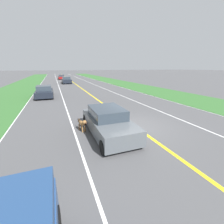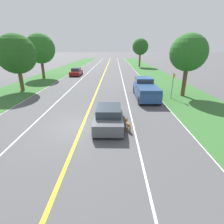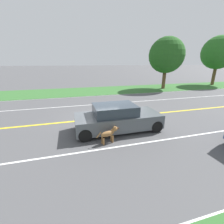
# 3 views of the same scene
# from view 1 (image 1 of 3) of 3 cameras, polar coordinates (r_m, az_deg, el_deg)

# --- Properties ---
(ground_plane) EXTENTS (400.00, 400.00, 0.00)m
(ground_plane) POSITION_cam_1_polar(r_m,az_deg,el_deg) (9.07, 8.89, -5.60)
(ground_plane) COLOR #4C4C4F
(centre_divider_line) EXTENTS (0.18, 160.00, 0.01)m
(centre_divider_line) POSITION_cam_1_polar(r_m,az_deg,el_deg) (9.06, 8.89, -5.57)
(centre_divider_line) COLOR yellow
(centre_divider_line) RESTS_ON ground
(lane_edge_line_left) EXTENTS (0.14, 160.00, 0.01)m
(lane_edge_line_left) POSITION_cam_1_polar(r_m,az_deg,el_deg) (13.82, 35.03, -0.68)
(lane_edge_line_left) COLOR white
(lane_edge_line_left) RESTS_ON ground
(lane_dash_same_dir) EXTENTS (0.10, 160.00, 0.01)m
(lane_dash_same_dir) POSITION_cam_1_polar(r_m,az_deg,el_deg) (8.03, -13.66, -8.86)
(lane_dash_same_dir) COLOR white
(lane_dash_same_dir) RESTS_ON ground
(lane_dash_oncoming) EXTENTS (0.10, 160.00, 0.01)m
(lane_dash_oncoming) POSITION_cam_1_polar(r_m,az_deg,el_deg) (11.15, 24.75, -2.69)
(lane_dash_oncoming) COLOR white
(lane_dash_oncoming) RESTS_ON ground
(ego_car) EXTENTS (1.88, 4.41, 1.38)m
(ego_car) POSITION_cam_1_polar(r_m,az_deg,el_deg) (7.89, -1.57, -3.78)
(ego_car) COLOR #51565B
(ego_car) RESTS_ON ground
(dog) EXTENTS (0.40, 1.11, 0.74)m
(dog) POSITION_cam_1_polar(r_m,az_deg,el_deg) (8.36, -11.21, -4.29)
(dog) COLOR olive
(dog) RESTS_ON ground
(car_trailing_near) EXTENTS (1.91, 4.28, 1.35)m
(car_trailing_near) POSITION_cam_1_polar(r_m,az_deg,el_deg) (19.63, -24.34, 7.04)
(car_trailing_near) COLOR black
(car_trailing_near) RESTS_ON ground
(car_trailing_mid) EXTENTS (1.89, 4.35, 1.45)m
(car_trailing_mid) POSITION_cam_1_polar(r_m,az_deg,el_deg) (35.44, -16.92, 11.50)
(car_trailing_mid) COLOR black
(car_trailing_mid) RESTS_ON ground
(car_trailing_far) EXTENTS (1.89, 4.65, 1.35)m
(car_trailing_far) POSITION_cam_1_polar(r_m,az_deg,el_deg) (48.57, -18.68, 12.49)
(car_trailing_far) COLOR maroon
(car_trailing_far) RESTS_ON ground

